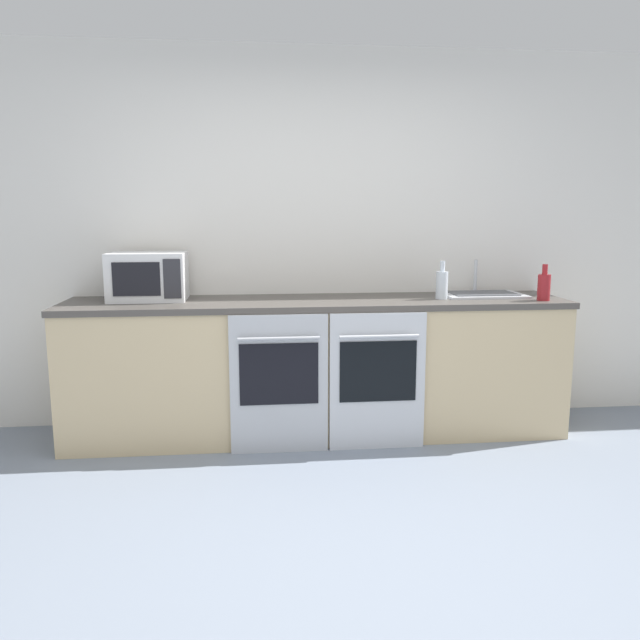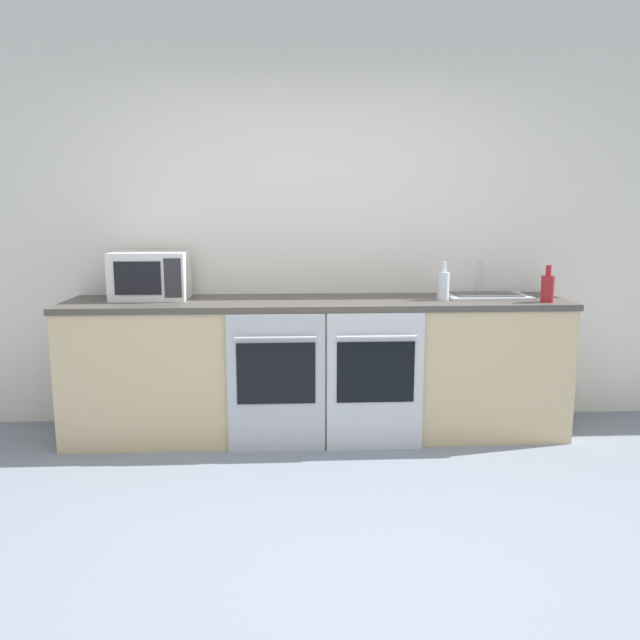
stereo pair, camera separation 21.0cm
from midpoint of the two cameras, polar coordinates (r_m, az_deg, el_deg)
ground_plane at (r=2.84m, az=1.15°, el=-21.69°), size 16.00×16.00×0.00m
wall_back at (r=4.44m, az=-2.09°, el=7.40°), size 10.00×0.06×2.60m
counter_back at (r=4.21m, az=-1.68°, el=-4.30°), size 3.30×0.67×0.92m
oven_left at (r=3.87m, az=-5.32°, el=-5.79°), size 0.60×0.06×0.87m
oven_right at (r=3.93m, az=3.75°, el=-5.55°), size 0.60×0.06×0.87m
microwave at (r=4.27m, az=-16.81°, el=3.84°), size 0.49×0.36×0.31m
bottle_clear at (r=4.21m, az=9.68°, el=3.25°), size 0.08×0.08×0.25m
bottle_red at (r=4.29m, az=18.49°, el=2.94°), size 0.08×0.08×0.24m
sink at (r=4.44m, az=13.30°, el=2.35°), size 0.55×0.39×0.24m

